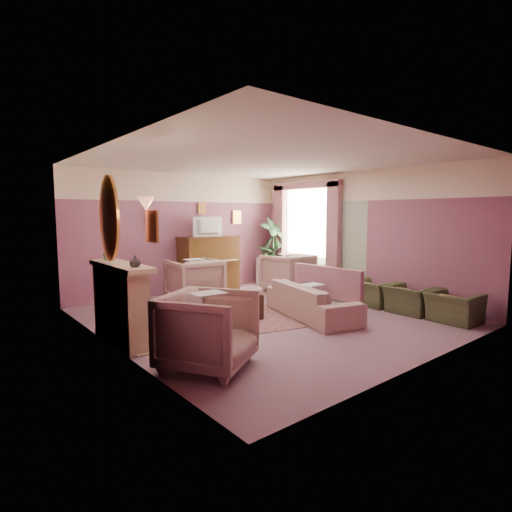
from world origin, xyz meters
TOP-DOWN VIEW (x-y plane):
  - floor at (0.00, 0.00)m, footprint 5.50×6.00m
  - ceiling at (0.00, 0.00)m, footprint 5.50×6.00m
  - wall_back at (0.00, 3.00)m, footprint 5.50×0.02m
  - wall_front at (0.00, -3.00)m, footprint 5.50×0.02m
  - wall_left at (-2.75, 0.00)m, footprint 0.02×6.00m
  - wall_right at (2.75, 0.00)m, footprint 0.02×6.00m
  - picture_rail_band at (0.00, 2.99)m, footprint 5.50×0.01m
  - stripe_panel at (2.73, 1.30)m, footprint 0.01×3.00m
  - fireplace_surround at (-2.59, 0.20)m, footprint 0.30×1.40m
  - fireplace_inset at (-2.49, 0.20)m, footprint 0.18×0.72m
  - fire_ember at (-2.45, 0.20)m, footprint 0.06×0.54m
  - mantel_shelf at (-2.56, 0.20)m, footprint 0.40×1.55m
  - hearth at (-2.39, 0.20)m, footprint 0.55×1.50m
  - mirror_frame at (-2.70, 0.20)m, footprint 0.04×0.72m
  - mirror_glass at (-2.67, 0.20)m, footprint 0.01×0.60m
  - sconce_shade at (-2.62, -0.85)m, footprint 0.20×0.20m
  - piano at (0.50, 2.68)m, footprint 1.40×0.60m
  - piano_keyshelf at (0.50, 2.33)m, footprint 1.30×0.12m
  - piano_keys at (0.50, 2.33)m, footprint 1.20×0.08m
  - piano_top at (0.50, 2.68)m, footprint 1.45×0.65m
  - television at (0.50, 2.63)m, footprint 0.80×0.12m
  - print_back_left at (-0.80, 2.96)m, footprint 0.30×0.03m
  - print_back_right at (1.55, 2.96)m, footprint 0.26×0.03m
  - print_back_mid at (0.50, 2.96)m, footprint 0.22×0.03m
  - print_left_wall at (-2.71, -1.20)m, footprint 0.03×0.28m
  - window_blind at (2.70, 1.55)m, footprint 0.03×1.40m
  - curtain_left at (2.62, 0.63)m, footprint 0.16×0.34m
  - curtain_right at (2.62, 2.47)m, footprint 0.16×0.34m
  - pelmet at (2.62, 1.55)m, footprint 0.16×2.20m
  - mantel_plant at (-2.55, 0.75)m, footprint 0.16×0.16m
  - mantel_vase at (-2.55, -0.30)m, footprint 0.16×0.16m
  - area_rug at (-0.65, 0.13)m, footprint 2.87×2.37m
  - coffee_table at (-0.66, 0.12)m, footprint 1.04×0.59m
  - table_paper at (-0.61, 0.12)m, footprint 0.35×0.28m
  - sofa at (0.61, -0.57)m, footprint 0.69×2.08m
  - sofa_throw at (1.01, -0.57)m, footprint 0.11×1.58m
  - floral_armchair_left at (-0.40, 1.83)m, footprint 0.99×0.99m
  - floral_armchair_right at (1.89, 1.40)m, footprint 0.99×0.99m
  - floral_armchair_front at (-2.12, -1.41)m, footprint 0.99×0.99m
  - olive_chair_a at (2.24, -2.35)m, footprint 0.57×0.81m
  - olive_chair_b at (2.24, -1.53)m, footprint 0.57×0.81m
  - olive_chair_c at (2.24, -0.71)m, footprint 0.57×0.81m
  - olive_chair_d at (2.24, 0.11)m, footprint 0.57×0.81m
  - side_table at (2.26, 2.64)m, footprint 0.52×0.52m
  - side_plant_big at (2.26, 2.64)m, footprint 0.30×0.30m
  - side_plant_small at (2.38, 2.54)m, footprint 0.16×0.16m
  - palm_pot at (2.35, 2.43)m, footprint 0.34×0.34m
  - palm_plant at (2.35, 2.43)m, footprint 0.76×0.76m

SIDE VIEW (x-z plane):
  - floor at x=0.00m, z-range -0.01..0.01m
  - area_rug at x=-0.65m, z-range 0.00..0.01m
  - hearth at x=-2.39m, z-range 0.00..0.02m
  - palm_pot at x=2.35m, z-range 0.00..0.34m
  - fire_ember at x=-2.45m, z-range 0.17..0.27m
  - coffee_table at x=-0.66m, z-range 0.00..0.45m
  - olive_chair_a at x=2.24m, z-range 0.00..0.70m
  - olive_chair_b at x=2.24m, z-range 0.00..0.70m
  - olive_chair_c at x=2.24m, z-range 0.00..0.70m
  - olive_chair_d at x=2.24m, z-range 0.00..0.70m
  - side_table at x=2.26m, z-range 0.00..0.70m
  - fireplace_inset at x=-2.49m, z-range 0.06..0.74m
  - sofa at x=0.61m, z-range 0.00..0.84m
  - table_paper at x=-0.61m, z-range 0.45..0.46m
  - floral_armchair_left at x=-0.40m, z-range 0.00..1.03m
  - floral_armchair_right at x=1.89m, z-range 0.00..1.03m
  - floral_armchair_front at x=-2.12m, z-range 0.00..1.03m
  - fireplace_surround at x=-2.59m, z-range 0.00..1.10m
  - sofa_throw at x=1.01m, z-range 0.31..0.89m
  - piano at x=0.50m, z-range 0.00..1.30m
  - piano_keyshelf at x=0.50m, z-range 0.69..0.75m
  - piano_keys at x=0.50m, z-range 0.75..0.77m
  - side_plant_small at x=2.38m, z-range 0.70..0.98m
  - side_plant_big at x=2.26m, z-range 0.70..1.04m
  - palm_plant at x=2.35m, z-range 0.34..1.78m
  - stripe_panel at x=2.73m, z-range 0.00..2.15m
  - mantel_shelf at x=-2.56m, z-range 1.09..1.16m
  - mantel_vase at x=-2.55m, z-range 1.15..1.31m
  - mantel_plant at x=-2.55m, z-range 1.15..1.43m
  - curtain_left at x=2.62m, z-range 0.00..2.60m
  - curtain_right at x=2.62m, z-range 0.00..2.60m
  - piano_top at x=0.50m, z-range 1.29..1.33m
  - wall_back at x=0.00m, z-range 0.00..2.80m
  - wall_front at x=0.00m, z-range 0.00..2.80m
  - wall_left at x=-2.75m, z-range 0.00..2.80m
  - wall_right at x=2.75m, z-range 0.00..2.80m
  - television at x=0.50m, z-range 1.36..1.84m
  - window_blind at x=2.70m, z-range 0.80..2.60m
  - print_back_left at x=-0.80m, z-range 1.53..1.91m
  - print_left_wall at x=-2.71m, z-range 1.54..1.90m
  - print_back_right at x=1.55m, z-range 1.61..1.95m
  - mirror_frame at x=-2.70m, z-range 1.20..2.40m
  - mirror_glass at x=-2.67m, z-range 1.27..2.33m
  - sconce_shade at x=-2.62m, z-range 1.90..2.06m
  - print_back_mid at x=0.50m, z-range 1.87..2.13m
  - picture_rail_band at x=0.00m, z-range 2.15..2.80m
  - pelmet at x=2.62m, z-range 2.48..2.64m
  - ceiling at x=0.00m, z-range 2.79..2.80m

